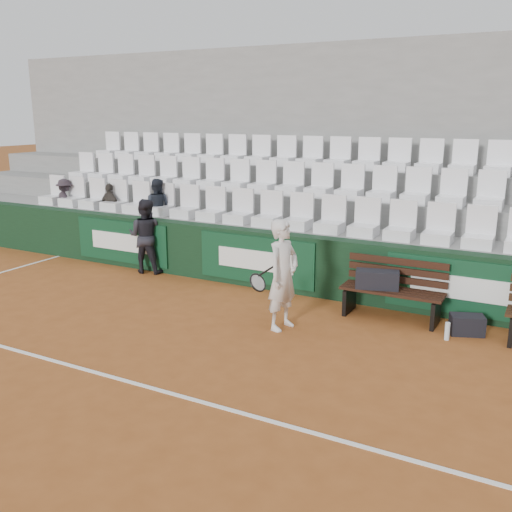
{
  "coord_description": "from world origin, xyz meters",
  "views": [
    {
      "loc": [
        4.3,
        -4.59,
        3.01
      ],
      "look_at": [
        0.57,
        2.4,
        1.0
      ],
      "focal_mm": 40.0,
      "sensor_mm": 36.0,
      "label": 1
    }
  ],
  "objects": [
    {
      "name": "seat_row_front",
      "position": [
        0.0,
        4.45,
        1.31
      ],
      "size": [
        11.9,
        0.44,
        0.63
      ],
      "primitive_type": "cube",
      "color": "white",
      "rests_on": "grandstand_tier_front"
    },
    {
      "name": "water_bottle_near",
      "position": [
        1.56,
        3.48,
        0.11
      ],
      "size": [
        0.06,
        0.06,
        0.23
      ],
      "primitive_type": "cylinder",
      "color": "silver",
      "rests_on": "ground"
    },
    {
      "name": "ground",
      "position": [
        0.0,
        0.0,
        0.0
      ],
      "size": [
        80.0,
        80.0,
        0.0
      ],
      "primitive_type": "plane",
      "color": "#965022",
      "rests_on": "ground"
    },
    {
      "name": "grandstand_tier_back",
      "position": [
        0.0,
        6.53,
        0.95
      ],
      "size": [
        18.0,
        0.95,
        1.9
      ],
      "primitive_type": "cube",
      "color": "gray",
      "rests_on": "ground"
    },
    {
      "name": "bench_left",
      "position": [
        2.28,
        3.46,
        0.23
      ],
      "size": [
        1.5,
        0.56,
        0.45
      ],
      "primitive_type": "cube",
      "color": "black",
      "rests_on": "ground"
    },
    {
      "name": "grandstand_rear_wall",
      "position": [
        0.0,
        7.15,
        2.2
      ],
      "size": [
        18.0,
        0.3,
        4.4
      ],
      "primitive_type": "cube",
      "color": "gray",
      "rests_on": "ground"
    },
    {
      "name": "spectator_c",
      "position": [
        -2.82,
        4.5,
        1.58
      ],
      "size": [
        0.67,
        0.59,
        1.17
      ],
      "primitive_type": "imported",
      "rotation": [
        0.0,
        0.0,
        3.45
      ],
      "color": "#1D212B",
      "rests_on": "grandstand_tier_front"
    },
    {
      "name": "sports_bag_ground",
      "position": [
        3.38,
        3.35,
        0.14
      ],
      "size": [
        0.52,
        0.41,
        0.27
      ],
      "primitive_type": "cube",
      "rotation": [
        0.0,
        0.0,
        0.36
      ],
      "color": "black",
      "rests_on": "ground"
    },
    {
      "name": "seat_row_back",
      "position": [
        0.0,
        6.35,
        2.21
      ],
      "size": [
        11.9,
        0.44,
        0.63
      ],
      "primitive_type": "cube",
      "color": "white",
      "rests_on": "grandstand_tier_back"
    },
    {
      "name": "ball_kid",
      "position": [
        -2.55,
        3.78,
        0.71
      ],
      "size": [
        0.8,
        0.69,
        1.42
      ],
      "primitive_type": "imported",
      "rotation": [
        0.0,
        0.0,
        3.39
      ],
      "color": "black",
      "rests_on": "ground"
    },
    {
      "name": "grandstand_tier_mid",
      "position": [
        0.0,
        5.58,
        0.72
      ],
      "size": [
        18.0,
        0.95,
        1.45
      ],
      "primitive_type": "cube",
      "color": "gray",
      "rests_on": "ground"
    },
    {
      "name": "spectator_b",
      "position": [
        -4.05,
        4.5,
        1.5
      ],
      "size": [
        0.62,
        0.34,
        0.99
      ],
      "primitive_type": "imported",
      "rotation": [
        0.0,
        0.0,
        2.96
      ],
      "color": "#37312C",
      "rests_on": "grandstand_tier_front"
    },
    {
      "name": "grandstand_tier_front",
      "position": [
        0.0,
        4.62,
        0.5
      ],
      "size": [
        18.0,
        0.95,
        1.0
      ],
      "primitive_type": "cube",
      "color": "gray",
      "rests_on": "ground"
    },
    {
      "name": "spectator_a",
      "position": [
        -5.35,
        4.5,
        1.51
      ],
      "size": [
        0.76,
        0.61,
        1.02
      ],
      "primitive_type": "imported",
      "rotation": [
        0.0,
        0.0,
        2.73
      ],
      "color": "#292127",
      "rests_on": "grandstand_tier_front"
    },
    {
      "name": "seat_row_mid",
      "position": [
        0.0,
        5.4,
        1.77
      ],
      "size": [
        11.9,
        0.44,
        0.63
      ],
      "primitive_type": "cube",
      "color": "white",
      "rests_on": "grandstand_tier_mid"
    },
    {
      "name": "sports_bag_left",
      "position": [
        2.06,
        3.44,
        0.59
      ],
      "size": [
        0.68,
        0.43,
        0.27
      ],
      "primitive_type": "cube",
      "rotation": [
        0.0,
        0.0,
        0.27
      ],
      "color": "black",
      "rests_on": "bench_left"
    },
    {
      "name": "water_bottle_far",
      "position": [
        3.18,
        3.01,
        0.12
      ],
      "size": [
        0.07,
        0.07,
        0.25
      ],
      "primitive_type": "cylinder",
      "color": "silver",
      "rests_on": "ground"
    },
    {
      "name": "back_barrier",
      "position": [
        0.07,
        3.99,
        0.5
      ],
      "size": [
        18.0,
        0.34,
        1.0
      ],
      "color": "black",
      "rests_on": "ground"
    },
    {
      "name": "tennis_player",
      "position": [
        1.01,
        2.36,
        0.79
      ],
      "size": [
        0.73,
        0.63,
        1.58
      ],
      "color": "silver",
      "rests_on": "ground"
    },
    {
      "name": "court_baseline",
      "position": [
        0.0,
        0.0,
        0.0
      ],
      "size": [
        18.0,
        0.06,
        0.01
      ],
      "primitive_type": "cube",
      "color": "white",
      "rests_on": "ground"
    }
  ]
}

